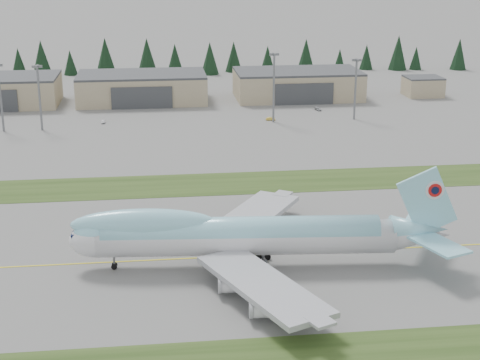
{
  "coord_description": "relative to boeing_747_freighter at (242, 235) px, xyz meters",
  "views": [
    {
      "loc": [
        -10.95,
        -128.53,
        56.61
      ],
      "look_at": [
        7.2,
        22.67,
        8.0
      ],
      "focal_mm": 55.0,
      "sensor_mm": 36.0,
      "label": 1
    }
  ],
  "objects": [
    {
      "name": "service_vehicle_a",
      "position": [
        -32.13,
        120.05,
        -6.24
      ],
      "size": [
        1.28,
        3.15,
        1.07
      ],
      "primitive_type": "imported",
      "rotation": [
        0.0,
        0.0,
        0.0
      ],
      "color": "white",
      "rests_on": "ground"
    },
    {
      "name": "control_shed",
      "position": [
        90.7,
        152.79,
        -2.44
      ],
      "size": [
        14.0,
        12.0,
        7.6
      ],
      "color": "tan",
      "rests_on": "ground"
    },
    {
      "name": "floodlight_masts",
      "position": [
        -9.02,
        114.01,
        8.96
      ],
      "size": [
        119.24,
        6.56,
        23.11
      ],
      "color": "slate",
      "rests_on": "ground"
    },
    {
      "name": "conifer_belt",
      "position": [
        -8.95,
        217.63,
        1.12
      ],
      "size": [
        275.43,
        15.01,
        16.87
      ],
      "color": "black",
      "rests_on": "ground"
    },
    {
      "name": "taxiway_line_main",
      "position": [
        -4.3,
        4.79,
        -6.24
      ],
      "size": [
        400.0,
        0.4,
        0.02
      ],
      "primitive_type": "cube",
      "color": "yellow",
      "rests_on": "ground"
    },
    {
      "name": "grass_strip_far",
      "position": [
        -4.3,
        49.79,
        -6.24
      ],
      "size": [
        400.0,
        18.0,
        0.08
      ],
      "primitive_type": "cube",
      "color": "#294017",
      "rests_on": "ground"
    },
    {
      "name": "hangar_center",
      "position": [
        -19.3,
        154.68,
        -0.85
      ],
      "size": [
        48.0,
        26.6,
        10.8
      ],
      "color": "tan",
      "rests_on": "ground"
    },
    {
      "name": "boeing_747_freighter",
      "position": [
        0.0,
        0.0,
        0.0
      ],
      "size": [
        71.82,
        61.83,
        18.92
      ],
      "rotation": [
        0.0,
        0.0,
        -0.08
      ],
      "color": "silver",
      "rests_on": "ground"
    },
    {
      "name": "hangar_right",
      "position": [
        40.7,
        154.68,
        -0.85
      ],
      "size": [
        48.0,
        26.6,
        10.8
      ],
      "color": "tan",
      "rests_on": "ground"
    },
    {
      "name": "ground",
      "position": [
        -4.3,
        4.79,
        -6.24
      ],
      "size": [
        7000.0,
        7000.0,
        0.0
      ],
      "primitive_type": "plane",
      "color": "slate",
      "rests_on": "ground"
    },
    {
      "name": "service_vehicle_c",
      "position": [
        43.7,
        131.12,
        -6.24
      ],
      "size": [
        2.23,
        3.91,
        1.07
      ],
      "primitive_type": "imported",
      "rotation": [
        0.0,
        0.0,
        0.21
      ],
      "color": "#98999C",
      "rests_on": "ground"
    },
    {
      "name": "service_vehicle_b",
      "position": [
        24.17,
        117.44,
        -6.24
      ],
      "size": [
        3.37,
        1.84,
        1.05
      ],
      "primitive_type": "imported",
      "rotation": [
        0.0,
        0.0,
        1.33
      ],
      "color": "gold",
      "rests_on": "ground"
    }
  ]
}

